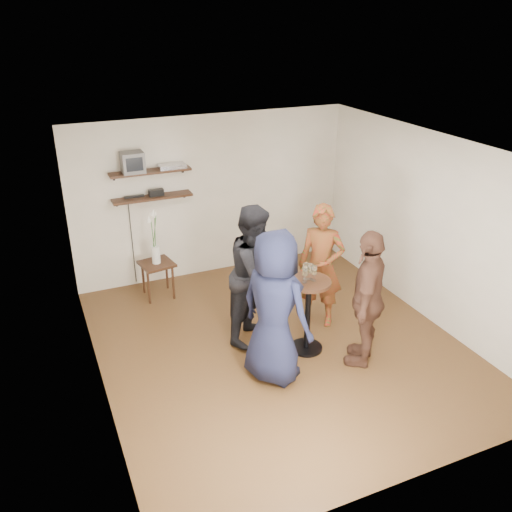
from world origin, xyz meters
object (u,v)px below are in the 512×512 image
Objects in this scene: person_plaid at (321,266)px; person_dark at (256,274)px; radio at (156,193)px; side_table at (157,268)px; dvd_deck at (172,166)px; person_navy at (275,308)px; drinks_table at (308,306)px; crt_monitor at (132,162)px; person_brown at (368,298)px.

person_plaid is 0.93× the size of person_dark.
side_table is at bearing -112.69° from radio.
person_navy is at bearing -83.60° from dvd_deck.
person_plaid is at bearing -54.77° from dvd_deck.
radio is (-0.27, 0.00, -0.38)m from dvd_deck.
dvd_deck is at bearing 110.43° from drinks_table.
person_plaid is at bearing -41.02° from side_table.
radio is 1.14m from side_table.
person_dark is at bearing -60.49° from side_table.
person_plaid is at bearing -50.08° from radio.
crt_monitor reaches higher than person_brown.
side_table is at bearing -137.00° from dvd_deck.
crt_monitor is at bearing 180.00° from dvd_deck.
person_navy is (-0.16, -0.89, 0.01)m from person_dark.
crt_monitor is at bearing 76.33° from person_dark.
crt_monitor reaches higher than dvd_deck.
crt_monitor is 2.54m from person_dark.
dvd_deck is at bearing -22.42° from person_navy.
radio is at bearing 180.00° from dvd_deck.
radio is 0.22× the size of drinks_table.
person_navy reaches higher than person_dark.
person_dark reaches higher than side_table.
radio is 2.74m from person_plaid.
person_navy reaches higher than person_brown.
person_plaid is 0.96m from person_dark.
dvd_deck is 2.71m from person_plaid.
side_table is 2.52m from person_plaid.
dvd_deck is 2.31m from person_dark.
drinks_table is 0.58× the size of person_plaid.
drinks_table is at bearing -64.56° from radio.
radio is at bearing 171.76° from person_plaid.
drinks_table reaches higher than side_table.
person_navy reaches higher than drinks_table.
person_plaid is (1.88, -1.64, 0.40)m from side_table.
person_dark is at bearing 131.21° from drinks_table.
crt_monitor is 0.57× the size of side_table.
side_table is (0.14, -0.41, -1.55)m from crt_monitor.
side_table is 0.56× the size of drinks_table.
drinks_table is (1.23, -2.58, -0.88)m from radio.
person_navy is (-1.11, -0.89, 0.08)m from person_plaid.
radio is 0.12× the size of person_navy.
dvd_deck is 0.23× the size of person_brown.
crt_monitor is at bearing -103.48° from person_brown.
radio is 0.39× the size of side_table.
side_table is 0.30× the size of person_dark.
person_brown is (1.16, -0.14, -0.06)m from person_navy.
person_brown is at bearing -42.51° from drinks_table.
radio is at bearing -17.34° from person_navy.
person_brown is (0.05, -1.03, 0.01)m from person_plaid.
person_dark reaches higher than drinks_table.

